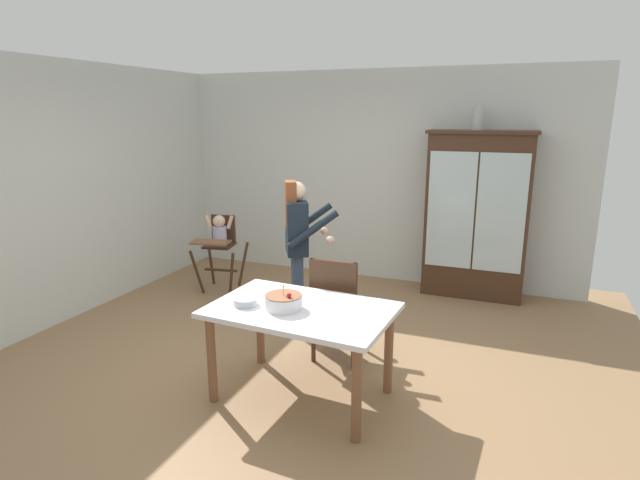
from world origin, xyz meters
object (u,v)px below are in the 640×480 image
at_px(birthday_cake, 284,302).
at_px(china_cabinet, 477,215).
at_px(serving_bowl, 246,302).
at_px(dining_chair_far_side, 337,302).
at_px(dining_table, 301,320).
at_px(ceramic_vase, 478,119).
at_px(high_chair_with_toddler, 220,239).
at_px(adult_person, 298,238).

bearing_deg(birthday_cake, china_cabinet, 69.43).
height_order(serving_bowl, dining_chair_far_side, dining_chair_far_side).
height_order(china_cabinet, dining_table, china_cabinet).
xyz_separation_m(ceramic_vase, high_chair_with_toddler, (-2.87, -0.97, -1.44)).
distance_m(high_chair_with_toddler, dining_chair_far_side, 2.37).
relative_size(ceramic_vase, adult_person, 0.18).
bearing_deg(birthday_cake, serving_bowl, -172.05).
height_order(ceramic_vase, birthday_cake, ceramic_vase).
distance_m(high_chair_with_toddler, birthday_cake, 2.71).
relative_size(high_chair_with_toddler, dining_table, 0.68).
relative_size(adult_person, birthday_cake, 5.47).
relative_size(serving_bowl, dining_chair_far_side, 0.19).
bearing_deg(birthday_cake, high_chair_with_toddler, 132.70).
bearing_deg(dining_table, dining_chair_far_side, 85.86).
relative_size(china_cabinet, serving_bowl, 10.96).
distance_m(high_chair_with_toddler, serving_bowl, 2.55).
distance_m(high_chair_with_toddler, adult_person, 1.64).
bearing_deg(dining_chair_far_side, dining_table, 84.72).
distance_m(china_cabinet, high_chair_with_toddler, 3.11).
distance_m(dining_table, birthday_cake, 0.20).
relative_size(china_cabinet, high_chair_with_toddler, 2.08).
height_order(ceramic_vase, high_chair_with_toddler, ceramic_vase).
height_order(high_chair_with_toddler, serving_bowl, high_chair_with_toddler).
bearing_deg(serving_bowl, ceramic_vase, 65.92).
height_order(china_cabinet, high_chair_with_toddler, china_cabinet).
xyz_separation_m(adult_person, dining_chair_far_side, (0.58, -0.48, -0.41)).
bearing_deg(serving_bowl, adult_person, 95.68).
bearing_deg(china_cabinet, ceramic_vase, 176.85).
xyz_separation_m(ceramic_vase, adult_person, (-1.46, -1.75, -1.12)).
height_order(high_chair_with_toddler, dining_chair_far_side, dining_chair_far_side).
xyz_separation_m(serving_bowl, dining_chair_far_side, (0.46, 0.76, -0.21)).
relative_size(dining_table, birthday_cake, 5.01).
distance_m(birthday_cake, dining_chair_far_side, 0.78).
bearing_deg(birthday_cake, ceramic_vase, 70.62).
bearing_deg(china_cabinet, serving_bowl, -115.18).
distance_m(ceramic_vase, serving_bowl, 3.54).
xyz_separation_m(high_chair_with_toddler, birthday_cake, (1.83, -1.99, 0.14)).
bearing_deg(ceramic_vase, birthday_cake, -109.38).
distance_m(china_cabinet, serving_bowl, 3.32).
bearing_deg(dining_chair_far_side, china_cabinet, -114.13).
height_order(china_cabinet, ceramic_vase, ceramic_vase).
height_order(high_chair_with_toddler, dining_table, high_chair_with_toddler).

